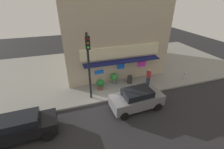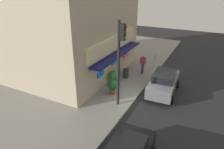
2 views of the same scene
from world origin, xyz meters
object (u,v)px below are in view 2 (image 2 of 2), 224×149
object	(u,v)px
trash_can	(126,73)
parked_car_grey	(164,82)
potted_plant_by_doorway	(114,76)
potted_plant_by_window	(113,86)
traffic_light	(120,54)
fire_hydrant	(156,55)
pedestrian	(143,63)

from	to	relation	value
trash_can	parked_car_grey	xyz separation A→B (m)	(-0.92, -3.43, 0.29)
potted_plant_by_doorway	potted_plant_by_window	xyz separation A→B (m)	(-1.55, -0.68, -0.02)
traffic_light	fire_hydrant	bearing A→B (deg)	2.10
potted_plant_by_window	fire_hydrant	bearing A→B (deg)	-4.36
traffic_light	fire_hydrant	size ratio (longest dim) A/B	7.06
fire_hydrant	pedestrian	xyz separation A→B (m)	(-4.30, -0.01, 0.61)
potted_plant_by_doorway	potted_plant_by_window	world-z (taller)	potted_plant_by_doorway
potted_plant_by_doorway	pedestrian	bearing A→B (deg)	-24.60
traffic_light	potted_plant_by_window	world-z (taller)	traffic_light
trash_can	traffic_light	bearing A→B (deg)	-162.30
parked_car_grey	fire_hydrant	bearing A→B (deg)	20.33
traffic_light	pedestrian	distance (m)	6.15
traffic_light	potted_plant_by_window	xyz separation A→B (m)	(1.06, 1.04, -2.89)
pedestrian	parked_car_grey	bearing A→B (deg)	-134.19
fire_hydrant	parked_car_grey	world-z (taller)	parked_car_grey
trash_can	parked_car_grey	size ratio (longest dim) A/B	0.19
trash_can	potted_plant_by_doorway	distance (m)	1.56
parked_car_grey	potted_plant_by_window	bearing A→B (deg)	123.83
traffic_light	potted_plant_by_doorway	size ratio (longest dim) A/B	5.02
pedestrian	parked_car_grey	world-z (taller)	pedestrian
parked_car_grey	pedestrian	bearing A→B (deg)	45.81
pedestrian	potted_plant_by_doorway	world-z (taller)	pedestrian
trash_can	pedestrian	bearing A→B (deg)	-32.54
trash_can	pedestrian	world-z (taller)	pedestrian
pedestrian	parked_car_grey	xyz separation A→B (m)	(-2.41, -2.48, -0.29)
fire_hydrant	trash_can	bearing A→B (deg)	170.74
potted_plant_by_doorway	fire_hydrant	bearing A→B (deg)	-10.55
traffic_light	potted_plant_by_window	size ratio (longest dim) A/B	5.14
fire_hydrant	potted_plant_by_doorway	size ratio (longest dim) A/B	0.71
fire_hydrant	pedestrian	world-z (taller)	pedestrian
fire_hydrant	trash_can	world-z (taller)	trash_can
potted_plant_by_window	parked_car_grey	bearing A→B (deg)	-56.17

